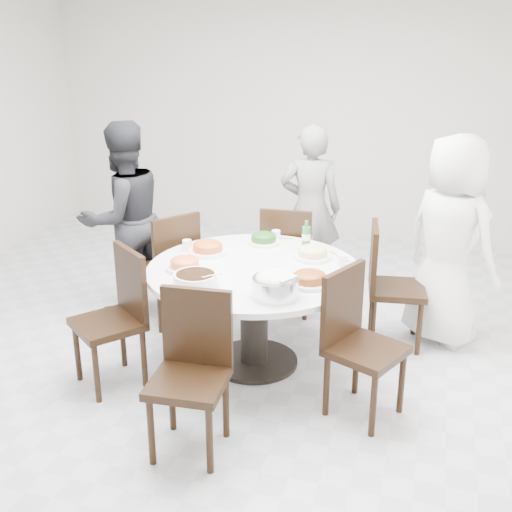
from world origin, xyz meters
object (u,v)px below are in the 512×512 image
(chair_n, at_px, (289,258))
(diner_middle, at_px, (310,209))
(diner_right, at_px, (450,241))
(rice_bowl, at_px, (276,287))
(soup_bowl, at_px, (195,280))
(dining_table, at_px, (254,316))
(beverage_bottle, at_px, (306,235))
(diner_left, at_px, (124,219))
(chair_nw, at_px, (166,267))
(chair_se, at_px, (367,347))
(chair_sw, at_px, (107,321))
(chair_ne, at_px, (397,286))
(chair_s, at_px, (188,379))

(chair_n, bearing_deg, diner_middle, -100.08)
(diner_right, distance_m, rice_bowl, 1.61)
(diner_right, height_order, soup_bowl, diner_right)
(dining_table, relative_size, chair_n, 1.58)
(diner_right, height_order, beverage_bottle, diner_right)
(diner_right, relative_size, beverage_bottle, 7.28)
(dining_table, height_order, diner_left, diner_left)
(chair_nw, bearing_deg, chair_se, 98.38)
(soup_bowl, bearing_deg, rice_bowl, -1.99)
(chair_sw, bearing_deg, diner_right, 69.72)
(dining_table, bearing_deg, diner_middle, 86.49)
(chair_ne, distance_m, rice_bowl, 1.29)
(chair_s, bearing_deg, beverage_bottle, 74.51)
(dining_table, distance_m, chair_s, 1.09)
(chair_n, bearing_deg, chair_sw, 55.94)
(dining_table, xyz_separation_m, chair_n, (0.03, 0.98, 0.10))
(chair_n, xyz_separation_m, chair_nw, (-0.92, -0.47, 0.00))
(chair_sw, bearing_deg, chair_nw, 129.87)
(dining_table, bearing_deg, chair_s, -94.11)
(chair_nw, height_order, beverage_bottle, beverage_bottle)
(chair_ne, relative_size, chair_n, 1.00)
(chair_n, xyz_separation_m, beverage_bottle, (0.24, -0.49, 0.39))
(dining_table, bearing_deg, chair_sw, -148.47)
(chair_sw, bearing_deg, soup_bowl, 49.40)
(chair_ne, bearing_deg, chair_se, 166.31)
(soup_bowl, xyz_separation_m, beverage_bottle, (0.54, 0.91, 0.07))
(chair_sw, distance_m, chair_s, 0.96)
(chair_s, xyz_separation_m, soup_bowl, (-0.20, 0.66, 0.32))
(chair_nw, bearing_deg, soup_bowl, 70.41)
(dining_table, relative_size, chair_se, 1.58)
(chair_n, height_order, chair_s, same)
(chair_sw, bearing_deg, chair_s, 4.35)
(chair_n, bearing_deg, chair_s, 83.80)
(beverage_bottle, bearing_deg, chair_ne, 9.24)
(diner_left, xyz_separation_m, beverage_bottle, (1.59, -0.15, 0.05))
(chair_n, bearing_deg, dining_table, 85.11)
(chair_se, relative_size, soup_bowl, 3.33)
(chair_ne, distance_m, diner_right, 0.52)
(chair_ne, distance_m, chair_se, 1.03)
(dining_table, bearing_deg, diner_left, 154.23)
(dining_table, distance_m, chair_sw, 1.03)
(chair_s, bearing_deg, chair_nw, 114.22)
(chair_sw, height_order, diner_right, diner_right)
(chair_s, relative_size, chair_se, 1.00)
(rice_bowl, xyz_separation_m, soup_bowl, (-0.54, 0.02, -0.02))
(diner_right, xyz_separation_m, diner_left, (-2.63, -0.14, 0.00))
(dining_table, distance_m, beverage_bottle, 0.74)
(chair_se, relative_size, diner_right, 0.59)
(chair_nw, relative_size, rice_bowl, 3.23)
(chair_ne, xyz_separation_m, chair_nw, (-1.85, -0.09, 0.00))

